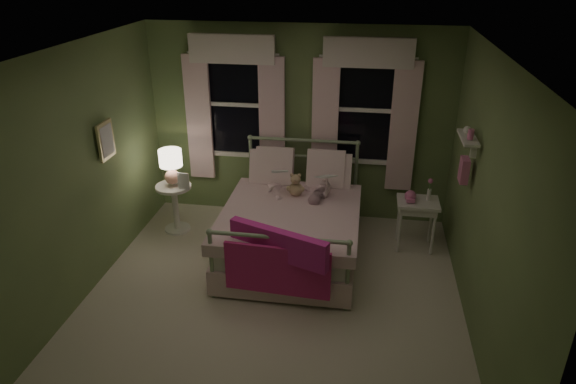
% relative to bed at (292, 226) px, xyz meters
% --- Properties ---
extents(room_shell, '(4.20, 4.20, 4.20)m').
position_rel_bed_xyz_m(room_shell, '(-0.08, -0.99, 0.92)').
color(room_shell, beige).
rests_on(room_shell, ground).
extents(bed, '(1.58, 2.04, 1.18)m').
position_rel_bed_xyz_m(bed, '(0.00, 0.00, 0.00)').
color(bed, white).
rests_on(bed, ground).
extents(pink_throw, '(1.10, 0.49, 0.71)m').
position_rel_bed_xyz_m(pink_throw, '(-0.00, -1.03, 0.23)').
color(pink_throw, '#D02895').
rests_on(pink_throw, bed).
extents(child_left, '(0.29, 0.23, 0.68)m').
position_rel_bed_xyz_m(child_left, '(-0.28, 0.42, 0.53)').
color(child_left, '#F7D1DD').
rests_on(child_left, bed).
extents(child_right, '(0.43, 0.36, 0.80)m').
position_rel_bed_xyz_m(child_right, '(0.28, 0.42, 0.58)').
color(child_right, '#F7D1DD').
rests_on(child_right, bed).
extents(book_left, '(0.22, 0.15, 0.26)m').
position_rel_bed_xyz_m(book_left, '(-0.28, 0.17, 0.58)').
color(book_left, beige).
rests_on(book_left, child_left).
extents(book_right, '(0.23, 0.19, 0.26)m').
position_rel_bed_xyz_m(book_right, '(0.28, 0.17, 0.54)').
color(book_right, beige).
rests_on(book_right, child_right).
extents(teddy_bear, '(0.23, 0.18, 0.30)m').
position_rel_bed_xyz_m(teddy_bear, '(-0.00, 0.26, 0.41)').
color(teddy_bear, tan).
rests_on(teddy_bear, bed).
extents(nightstand_left, '(0.46, 0.46, 0.65)m').
position_rel_bed_xyz_m(nightstand_left, '(-1.61, 0.36, 0.03)').
color(nightstand_left, white).
rests_on(nightstand_left, ground).
extents(table_lamp, '(0.29, 0.29, 0.46)m').
position_rel_bed_xyz_m(table_lamp, '(-1.61, 0.36, 0.57)').
color(table_lamp, '#E9A28A').
rests_on(table_lamp, nightstand_left).
extents(book_nightstand, '(0.20, 0.25, 0.02)m').
position_rel_bed_xyz_m(book_nightstand, '(-1.51, 0.28, 0.27)').
color(book_nightstand, beige).
rests_on(book_nightstand, nightstand_left).
extents(nightstand_right, '(0.50, 0.40, 0.64)m').
position_rel_bed_xyz_m(nightstand_right, '(1.49, 0.38, 0.17)').
color(nightstand_right, white).
rests_on(nightstand_right, ground).
extents(pink_toy, '(0.14, 0.18, 0.14)m').
position_rel_bed_xyz_m(pink_toy, '(1.39, 0.37, 0.32)').
color(pink_toy, pink).
rests_on(pink_toy, nightstand_right).
extents(bud_vase, '(0.06, 0.06, 0.28)m').
position_rel_bed_xyz_m(bud_vase, '(1.61, 0.43, 0.41)').
color(bud_vase, white).
rests_on(bud_vase, nightstand_right).
extents(window_left, '(1.34, 0.13, 1.96)m').
position_rel_bed_xyz_m(window_left, '(-0.93, 1.04, 1.24)').
color(window_left, black).
rests_on(window_left, room_shell).
extents(window_right, '(1.34, 0.13, 1.96)m').
position_rel_bed_xyz_m(window_right, '(0.77, 1.04, 1.24)').
color(window_right, black).
rests_on(window_right, room_shell).
extents(wall_shelf, '(0.15, 0.50, 0.60)m').
position_rel_bed_xyz_m(wall_shelf, '(1.82, -0.28, 1.14)').
color(wall_shelf, white).
rests_on(wall_shelf, room_shell).
extents(framed_picture, '(0.03, 0.32, 0.42)m').
position_rel_bed_xyz_m(framed_picture, '(-2.03, -0.39, 1.12)').
color(framed_picture, beige).
rests_on(framed_picture, room_shell).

